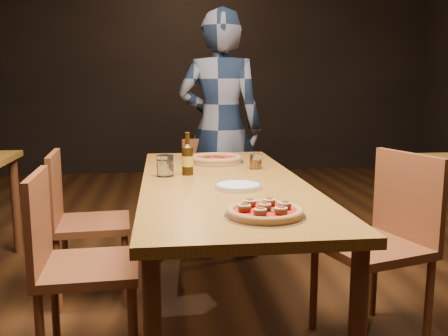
{
  "coord_description": "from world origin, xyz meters",
  "views": [
    {
      "loc": [
        -0.3,
        -2.43,
        1.23
      ],
      "look_at": [
        0.0,
        -0.05,
        0.82
      ],
      "focal_mm": 40.0,
      "sensor_mm": 36.0,
      "label": 1
    }
  ],
  "objects": [
    {
      "name": "amber_glass",
      "position": [
        0.23,
        0.31,
        0.79
      ],
      "size": [
        0.07,
        0.07,
        0.09
      ],
      "primitive_type": "cylinder",
      "color": "#914A10",
      "rests_on": "table_main"
    },
    {
      "name": "pizza_meatball",
      "position": [
        0.07,
        -0.71,
        0.77
      ],
      "size": [
        0.3,
        0.3,
        0.05
      ],
      "rotation": [
        0.0,
        0.0,
        -0.15
      ],
      "color": "#B7B7BF",
      "rests_on": "table_main"
    },
    {
      "name": "pizza_margherita",
      "position": [
        0.03,
        0.56,
        0.77
      ],
      "size": [
        0.33,
        0.33,
        0.04
      ],
      "rotation": [
        0.0,
        0.0,
        0.36
      ],
      "color": "#B7B7BF",
      "rests_on": "table_main"
    },
    {
      "name": "ground",
      "position": [
        0.0,
        0.0,
        0.0
      ],
      "size": [
        9.0,
        9.0,
        0.0
      ],
      "primitive_type": "plane",
      "color": "black"
    },
    {
      "name": "diner",
      "position": [
        0.14,
        1.33,
        0.88
      ],
      "size": [
        0.73,
        0.56,
        1.77
      ],
      "primitive_type": "imported",
      "rotation": [
        0.0,
        0.0,
        2.9
      ],
      "color": "black",
      "rests_on": "ground"
    },
    {
      "name": "chair_main_sw",
      "position": [
        -0.7,
        0.39,
        0.45
      ],
      "size": [
        0.45,
        0.45,
        0.89
      ],
      "primitive_type": null,
      "rotation": [
        0.0,
        0.0,
        1.64
      ],
      "color": "brown",
      "rests_on": "ground"
    },
    {
      "name": "water_glass",
      "position": [
        -0.28,
        0.14,
        0.81
      ],
      "size": [
        0.09,
        0.09,
        0.11
      ],
      "primitive_type": "cylinder",
      "color": "white",
      "rests_on": "table_main"
    },
    {
      "name": "chair_end",
      "position": [
        0.08,
        1.17,
        0.42
      ],
      "size": [
        0.47,
        0.47,
        0.85
      ],
      "primitive_type": null,
      "rotation": [
        0.0,
        0.0,
        0.2
      ],
      "color": "brown",
      "rests_on": "ground"
    },
    {
      "name": "beer_bottle",
      "position": [
        -0.17,
        0.17,
        0.83
      ],
      "size": [
        0.06,
        0.06,
        0.22
      ],
      "rotation": [
        0.0,
        0.0,
        -0.06
      ],
      "color": "black",
      "rests_on": "table_main"
    },
    {
      "name": "table_main",
      "position": [
        0.0,
        0.0,
        0.68
      ],
      "size": [
        0.8,
        2.0,
        0.75
      ],
      "color": "brown",
      "rests_on": "ground"
    },
    {
      "name": "plate_stack",
      "position": [
        0.05,
        -0.21,
        0.76
      ],
      "size": [
        0.22,
        0.22,
        0.02
      ],
      "primitive_type": "cylinder",
      "color": "white",
      "rests_on": "table_main"
    },
    {
      "name": "chair_main_nw",
      "position": [
        -0.62,
        -0.32,
        0.45
      ],
      "size": [
        0.44,
        0.44,
        0.9
      ],
      "primitive_type": null,
      "rotation": [
        0.0,
        0.0,
        1.62
      ],
      "color": "brown",
      "rests_on": "ground"
    },
    {
      "name": "chair_main_e",
      "position": [
        0.68,
        -0.27,
        0.47
      ],
      "size": [
        0.55,
        0.55,
        0.94
      ],
      "primitive_type": null,
      "rotation": [
        0.0,
        0.0,
        -1.28
      ],
      "color": "brown",
      "rests_on": "ground"
    }
  ]
}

